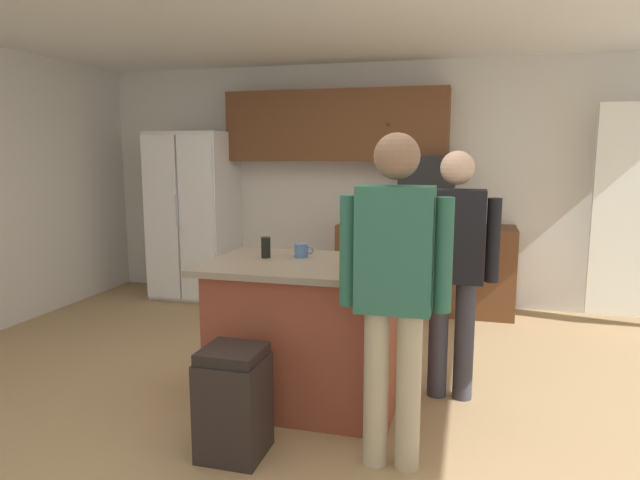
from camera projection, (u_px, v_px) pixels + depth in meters
floor at (300, 401)px, 3.77m from camera, size 7.04×7.04×0.00m
back_wall at (375, 184)px, 6.24m from camera, size 6.40×0.10×2.60m
cabinet_run_upper at (335, 126)px, 6.06m from camera, size 2.40×0.38×0.75m
cabinet_run_lower at (425, 267)px, 5.91m from camera, size 1.80×0.63×0.90m
refrigerator at (194, 215)px, 6.42m from camera, size 0.86×0.76×1.87m
microwave_over_range at (428, 172)px, 5.77m from camera, size 0.56×0.40×0.32m
kitchen_island at (308, 333)px, 3.68m from camera, size 1.30×0.90×0.95m
person_guest_by_door at (394, 279)px, 2.85m from camera, size 0.57×0.23×1.75m
person_guest_right at (454, 259)px, 3.70m from camera, size 0.57×0.22×1.66m
glass_pilsner at (351, 254)px, 3.43m from camera, size 0.07×0.07×0.17m
glass_dark_ale at (373, 254)px, 3.51m from camera, size 0.06×0.06×0.14m
mug_blue_stoneware at (301, 250)px, 3.77m from camera, size 0.13×0.09×0.09m
tumbler_amber at (266, 247)px, 3.75m from camera, size 0.06×0.06×0.14m
trash_bin at (234, 402)px, 3.07m from camera, size 0.34×0.34×0.61m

